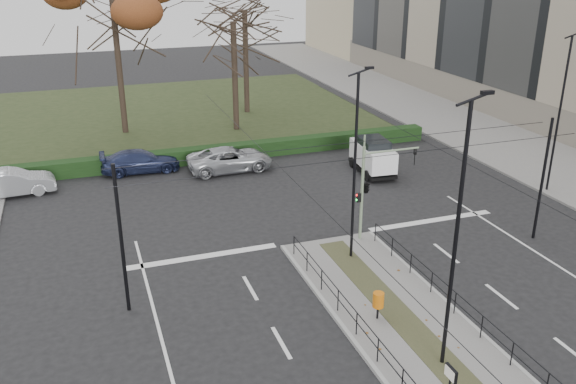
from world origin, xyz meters
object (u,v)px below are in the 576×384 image
at_px(streetlamp_sidewalk, 560,113).
at_px(litter_bin, 378,300).
at_px(streetlamp_median_near, 457,237).
at_px(parked_car_third, 140,161).
at_px(bare_tree_center, 245,19).
at_px(streetlamp_median_far, 355,166).
at_px(traffic_light, 368,185).
at_px(parked_car_fourth, 230,159).
at_px(bare_tree_near, 233,30).
at_px(info_panel, 450,380).
at_px(white_van, 373,155).
at_px(parked_car_second, 12,183).

bearing_deg(streetlamp_sidewalk, litter_bin, -150.58).
relative_size(streetlamp_median_near, parked_car_third, 1.90).
relative_size(streetlamp_sidewalk, bare_tree_center, 0.80).
height_order(litter_bin, streetlamp_median_far, streetlamp_median_far).
bearing_deg(litter_bin, traffic_light, 67.77).
relative_size(traffic_light, parked_car_fourth, 0.86).
relative_size(parked_car_fourth, bare_tree_near, 0.50).
bearing_deg(traffic_light, parked_car_fourth, 106.99).
distance_m(litter_bin, bare_tree_center, 33.15).
relative_size(info_panel, parked_car_fourth, 0.37).
distance_m(streetlamp_median_near, bare_tree_center, 35.52).
distance_m(parked_car_fourth, bare_tree_center, 16.36).
bearing_deg(parked_car_fourth, info_panel, 179.58).
height_order(litter_bin, bare_tree_center, bare_tree_center).
distance_m(streetlamp_median_near, streetlamp_sidewalk, 18.67).
bearing_deg(streetlamp_sidewalk, parked_car_fourth, 149.54).
xyz_separation_m(info_panel, white_van, (7.92, 20.51, -0.53)).
bearing_deg(streetlamp_median_near, info_panel, -121.27).
height_order(traffic_light, parked_car_second, traffic_light).
distance_m(info_panel, white_van, 21.99).
xyz_separation_m(parked_car_third, parked_car_fourth, (5.40, -1.62, 0.04)).
bearing_deg(parked_car_second, bare_tree_center, -56.53).
bearing_deg(white_van, bare_tree_near, 114.30).
bearing_deg(streetlamp_sidewalk, parked_car_third, 152.67).
xyz_separation_m(parked_car_third, white_van, (13.68, -4.99, 0.46)).
bearing_deg(litter_bin, parked_car_fourth, 93.14).
relative_size(litter_bin, streetlamp_median_near, 0.12).
xyz_separation_m(streetlamp_median_far, parked_car_second, (-14.92, 13.41, -3.70)).
bearing_deg(streetlamp_median_far, bare_tree_near, 88.57).
bearing_deg(litter_bin, parked_car_third, 107.81).
bearing_deg(parked_car_second, parked_car_fourth, -94.48).
xyz_separation_m(info_panel, streetlamp_median_far, (1.84, 10.45, 2.77)).
relative_size(streetlamp_sidewalk, parked_car_second, 1.92).
distance_m(streetlamp_median_far, parked_car_second, 20.40).
distance_m(streetlamp_median_far, white_van, 12.22).
relative_size(litter_bin, info_panel, 0.55).
height_order(streetlamp_median_far, parked_car_third, streetlamp_median_far).
distance_m(info_panel, streetlamp_sidewalk, 21.65).
xyz_separation_m(litter_bin, parked_car_fourth, (-1.00, 18.31, -0.17)).
distance_m(traffic_light, bare_tree_center, 26.26).
bearing_deg(info_panel, traffic_light, 74.74).
xyz_separation_m(parked_car_second, parked_car_fourth, (12.73, 0.02, -0.02)).
xyz_separation_m(streetlamp_median_near, bare_tree_center, (3.14, 35.25, 3.02)).
distance_m(litter_bin, parked_car_fourth, 18.33).
xyz_separation_m(streetlamp_median_far, parked_car_third, (-7.59, 15.05, -3.77)).
bearing_deg(streetlamp_median_far, streetlamp_sidewalk, 14.98).
xyz_separation_m(info_panel, parked_car_fourth, (-0.36, 23.88, -0.95)).
xyz_separation_m(streetlamp_sidewalk, white_van, (-8.10, 6.26, -3.51)).
distance_m(traffic_light, bare_tree_near, 21.32).
height_order(traffic_light, parked_car_fourth, traffic_light).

